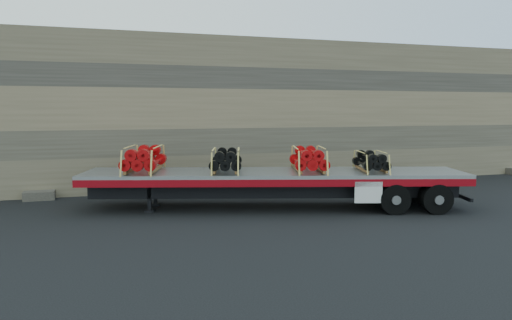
% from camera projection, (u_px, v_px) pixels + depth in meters
% --- Properties ---
extents(ground, '(120.00, 120.00, 0.00)m').
position_uv_depth(ground, '(263.00, 209.00, 18.41)').
color(ground, black).
rests_on(ground, ground).
extents(rock_wall, '(44.00, 3.00, 7.00)m').
position_uv_depth(rock_wall, '(218.00, 113.00, 24.18)').
color(rock_wall, '#7A6B54').
rests_on(rock_wall, ground).
extents(trailer, '(14.08, 6.71, 1.39)m').
position_uv_depth(trailer, '(274.00, 190.00, 18.52)').
color(trailer, '#9FA2A6').
rests_on(trailer, ground).
extents(bundle_front, '(1.94, 2.77, 0.89)m').
position_uv_depth(bundle_front, '(144.00, 160.00, 18.29)').
color(bundle_front, '#B5090B').
rests_on(bundle_front, trailer).
extents(bundle_midfront, '(1.73, 2.47, 0.79)m').
position_uv_depth(bundle_midfront, '(226.00, 161.00, 18.37)').
color(bundle_midfront, black).
rests_on(bundle_midfront, trailer).
extents(bundle_midrear, '(1.86, 2.64, 0.85)m').
position_uv_depth(bundle_midrear, '(308.00, 160.00, 18.43)').
color(bundle_midrear, '#B5090B').
rests_on(bundle_midrear, trailer).
extents(bundle_rear, '(1.51, 2.14, 0.69)m').
position_uv_depth(bundle_rear, '(371.00, 162.00, 18.49)').
color(bundle_rear, black).
rests_on(bundle_rear, trailer).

